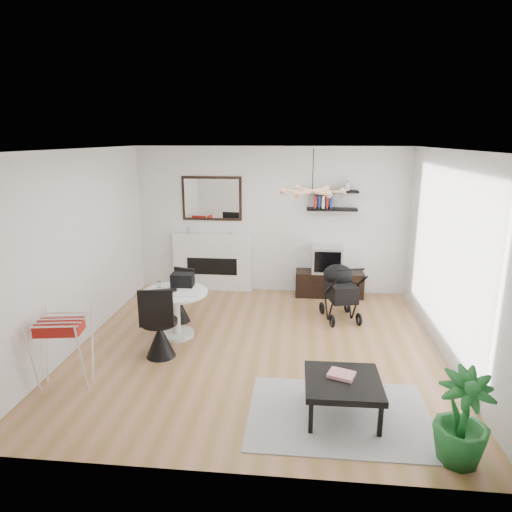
# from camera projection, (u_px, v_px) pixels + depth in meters

# --- Properties ---
(floor) EXTENTS (5.00, 5.00, 0.00)m
(floor) POSITION_uv_depth(u_px,v_px,m) (258.00, 347.00, 6.39)
(floor) COLOR olive
(floor) RESTS_ON ground
(ceiling) EXTENTS (5.00, 5.00, 0.00)m
(ceiling) POSITION_uv_depth(u_px,v_px,m) (258.00, 149.00, 5.71)
(ceiling) COLOR white
(ceiling) RESTS_ON wall_back
(wall_back) EXTENTS (5.00, 0.00, 5.00)m
(wall_back) POSITION_uv_depth(u_px,v_px,m) (271.00, 221.00, 8.46)
(wall_back) COLOR white
(wall_back) RESTS_ON floor
(wall_left) EXTENTS (0.00, 5.00, 5.00)m
(wall_left) POSITION_uv_depth(u_px,v_px,m) (78.00, 249.00, 6.29)
(wall_left) COLOR white
(wall_left) RESTS_ON floor
(wall_right) EXTENTS (0.00, 5.00, 5.00)m
(wall_right) POSITION_uv_depth(u_px,v_px,m) (453.00, 259.00, 5.81)
(wall_right) COLOR white
(wall_right) RESTS_ON floor
(sheer_curtain) EXTENTS (0.04, 3.60, 2.60)m
(sheer_curtain) POSITION_uv_depth(u_px,v_px,m) (440.00, 254.00, 6.01)
(sheer_curtain) COLOR white
(sheer_curtain) RESTS_ON wall_right
(fireplace) EXTENTS (1.50, 0.17, 2.16)m
(fireplace) POSITION_uv_depth(u_px,v_px,m) (213.00, 255.00, 8.66)
(fireplace) COLOR white
(fireplace) RESTS_ON floor
(shelf_lower) EXTENTS (0.90, 0.25, 0.04)m
(shelf_lower) POSITION_uv_depth(u_px,v_px,m) (332.00, 209.00, 8.16)
(shelf_lower) COLOR black
(shelf_lower) RESTS_ON wall_back
(shelf_upper) EXTENTS (0.90, 0.25, 0.04)m
(shelf_upper) POSITION_uv_depth(u_px,v_px,m) (333.00, 191.00, 8.08)
(shelf_upper) COLOR black
(shelf_upper) RESTS_ON wall_back
(pendant_lamp) EXTENTS (0.90, 0.90, 0.10)m
(pendant_lamp) POSITION_uv_depth(u_px,v_px,m) (312.00, 191.00, 6.07)
(pendant_lamp) COLOR tan
(pendant_lamp) RESTS_ON ceiling
(tv_console) EXTENTS (1.23, 0.43, 0.46)m
(tv_console) POSITION_uv_depth(u_px,v_px,m) (329.00, 284.00, 8.42)
(tv_console) COLOR black
(tv_console) RESTS_ON floor
(crt_tv) EXTENTS (0.55, 0.48, 0.48)m
(crt_tv) POSITION_uv_depth(u_px,v_px,m) (327.00, 259.00, 8.30)
(crt_tv) COLOR silver
(crt_tv) RESTS_ON tv_console
(dining_table) EXTENTS (0.95, 0.95, 0.69)m
(dining_table) POSITION_uv_depth(u_px,v_px,m) (176.00, 307.00, 6.64)
(dining_table) COLOR white
(dining_table) RESTS_ON floor
(laptop) EXTENTS (0.41, 0.33, 0.03)m
(laptop) POSITION_uv_depth(u_px,v_px,m) (165.00, 292.00, 6.51)
(laptop) COLOR black
(laptop) RESTS_ON dining_table
(black_bag) EXTENTS (0.33, 0.20, 0.20)m
(black_bag) POSITION_uv_depth(u_px,v_px,m) (182.00, 280.00, 6.78)
(black_bag) COLOR black
(black_bag) RESTS_ON dining_table
(newspaper) EXTENTS (0.36, 0.31, 0.01)m
(newspaper) POSITION_uv_depth(u_px,v_px,m) (187.00, 293.00, 6.48)
(newspaper) COLOR silver
(newspaper) RESTS_ON dining_table
(drinking_glass) EXTENTS (0.05, 0.05, 0.09)m
(drinking_glass) POSITION_uv_depth(u_px,v_px,m) (159.00, 284.00, 6.75)
(drinking_glass) COLOR white
(drinking_glass) RESTS_ON dining_table
(chair_far) EXTENTS (0.43, 0.44, 0.84)m
(chair_far) POSITION_uv_depth(u_px,v_px,m) (180.00, 305.00, 7.24)
(chair_far) COLOR black
(chair_far) RESTS_ON floor
(chair_near) EXTENTS (0.49, 0.51, 1.01)m
(chair_near) POSITION_uv_depth(u_px,v_px,m) (160.00, 335.00, 6.02)
(chair_near) COLOR black
(chair_near) RESTS_ON floor
(drying_rack) EXTENTS (0.65, 0.62, 0.86)m
(drying_rack) POSITION_uv_depth(u_px,v_px,m) (64.00, 351.00, 5.28)
(drying_rack) COLOR white
(drying_rack) RESTS_ON floor
(stroller) EXTENTS (0.66, 0.86, 0.97)m
(stroller) POSITION_uv_depth(u_px,v_px,m) (340.00, 293.00, 7.33)
(stroller) COLOR black
(stroller) RESTS_ON floor
(rug) EXTENTS (1.91, 1.38, 0.01)m
(rug) POSITION_uv_depth(u_px,v_px,m) (339.00, 415.00, 4.81)
(rug) COLOR gray
(rug) RESTS_ON floor
(coffee_table) EXTENTS (0.79, 0.79, 0.40)m
(coffee_table) POSITION_uv_depth(u_px,v_px,m) (343.00, 384.00, 4.73)
(coffee_table) COLOR black
(coffee_table) RESTS_ON rug
(magazines) EXTENTS (0.32, 0.29, 0.04)m
(magazines) POSITION_uv_depth(u_px,v_px,m) (341.00, 375.00, 4.78)
(magazines) COLOR #D73540
(magazines) RESTS_ON coffee_table
(potted_plant) EXTENTS (0.51, 0.51, 0.88)m
(potted_plant) POSITION_uv_depth(u_px,v_px,m) (462.00, 418.00, 4.03)
(potted_plant) COLOR #1B5F24
(potted_plant) RESTS_ON floor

